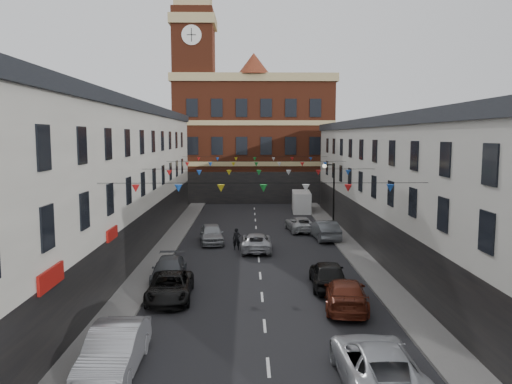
{
  "coord_description": "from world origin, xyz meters",
  "views": [
    {
      "loc": [
        -0.73,
        -29.33,
        8.4
      ],
      "look_at": [
        -0.14,
        6.87,
        4.33
      ],
      "focal_mm": 35.0,
      "sensor_mm": 36.0,
      "label": 1
    }
  ],
  "objects": [
    {
      "name": "car_right_d",
      "position": [
        3.69,
        -2.47,
        0.78
      ],
      "size": [
        2.03,
        4.65,
        1.56
      ],
      "primitive_type": "imported",
      "rotation": [
        0.0,
        0.0,
        3.1
      ],
      "color": "black",
      "rests_on": "ground"
    },
    {
      "name": "civic_building",
      "position": [
        0.0,
        37.95,
        8.14
      ],
      "size": [
        20.6,
        13.3,
        18.5
      ],
      "color": "maroon",
      "rests_on": "ground"
    },
    {
      "name": "car_right_b",
      "position": [
        3.6,
        -13.42,
        0.78
      ],
      "size": [
        2.61,
        5.62,
        1.56
      ],
      "primitive_type": "imported",
      "rotation": [
        0.0,
        0.0,
        3.14
      ],
      "color": "#AAACB2",
      "rests_on": "ground"
    },
    {
      "name": "distant_hill",
      "position": [
        -4.0,
        62.0,
        5.0
      ],
      "size": [
        40.0,
        14.0,
        10.0
      ],
      "primitive_type": "cube",
      "color": "#294D24",
      "rests_on": "ground"
    },
    {
      "name": "car_left_d",
      "position": [
        -5.36,
        -0.86,
        0.65
      ],
      "size": [
        2.05,
        4.6,
        1.31
      ],
      "primitive_type": "imported",
      "rotation": [
        0.0,
        0.0,
        0.05
      ],
      "color": "#46494F",
      "rests_on": "ground"
    },
    {
      "name": "car_left_c",
      "position": [
        -4.76,
        -4.32,
        0.66
      ],
      "size": [
        2.42,
        4.87,
        1.33
      ],
      "primitive_type": "imported",
      "rotation": [
        0.0,
        0.0,
        0.05
      ],
      "color": "black",
      "rests_on": "ground"
    },
    {
      "name": "car_left_e",
      "position": [
        -3.6,
        9.34,
        0.75
      ],
      "size": [
        2.33,
        4.61,
        1.5
      ],
      "primitive_type": "imported",
      "rotation": [
        0.0,
        0.0,
        0.13
      ],
      "color": "#95989D",
      "rests_on": "ground"
    },
    {
      "name": "car_left_b",
      "position": [
        -5.5,
        -12.27,
        0.82
      ],
      "size": [
        1.78,
        5.0,
        1.64
      ],
      "primitive_type": "imported",
      "rotation": [
        0.0,
        0.0,
        0.01
      ],
      "color": "gray",
      "rests_on": "ground"
    },
    {
      "name": "terrace_right",
      "position": [
        11.78,
        1.0,
        4.85
      ],
      "size": [
        8.4,
        56.0,
        9.7
      ],
      "color": "beige",
      "rests_on": "ground"
    },
    {
      "name": "car_right_c",
      "position": [
        4.02,
        -5.75,
        0.72
      ],
      "size": [
        2.61,
        5.18,
        1.44
      ],
      "primitive_type": "imported",
      "rotation": [
        0.0,
        0.0,
        3.02
      ],
      "color": "#602213",
      "rests_on": "ground"
    },
    {
      "name": "clock_tower",
      "position": [
        -7.5,
        35.0,
        14.93
      ],
      "size": [
        5.6,
        5.6,
        30.0
      ],
      "color": "maroon",
      "rests_on": "ground"
    },
    {
      "name": "moving_car",
      "position": [
        -0.12,
        6.68,
        0.66
      ],
      "size": [
        2.25,
        4.78,
        1.32
      ],
      "primitive_type": "imported",
      "rotation": [
        0.0,
        0.0,
        3.13
      ],
      "color": "#ADAFB5",
      "rests_on": "ground"
    },
    {
      "name": "street_lamp",
      "position": [
        6.55,
        14.0,
        3.9
      ],
      "size": [
        1.1,
        0.36,
        6.0
      ],
      "color": "black",
      "rests_on": "ground"
    },
    {
      "name": "ground",
      "position": [
        0.0,
        0.0,
        0.0
      ],
      "size": [
        160.0,
        160.0,
        0.0
      ],
      "primitive_type": "plane",
      "color": "black",
      "rests_on": "ground"
    },
    {
      "name": "pedestrian",
      "position": [
        -1.58,
        6.91,
        0.82
      ],
      "size": [
        0.6,
        0.39,
        1.63
      ],
      "primitive_type": "imported",
      "rotation": [
        0.0,
        0.0,
        0.01
      ],
      "color": "black",
      "rests_on": "ground"
    },
    {
      "name": "white_van",
      "position": [
        5.22,
        25.73,
        1.12
      ],
      "size": [
        2.24,
        5.16,
        2.23
      ],
      "primitive_type": "cube",
      "rotation": [
        0.0,
        0.0,
        -0.06
      ],
      "color": "silver",
      "rests_on": "ground"
    },
    {
      "name": "pavement_left",
      "position": [
        -6.9,
        2.0,
        0.07
      ],
      "size": [
        1.8,
        64.0,
        0.15
      ],
      "primitive_type": "cube",
      "color": "#605E5B",
      "rests_on": "ground"
    },
    {
      "name": "car_right_f",
      "position": [
        3.9,
        14.15,
        0.65
      ],
      "size": [
        2.72,
        4.9,
        1.3
      ],
      "primitive_type": "imported",
      "rotation": [
        0.0,
        0.0,
        3.27
      ],
      "color": "#B4B6B9",
      "rests_on": "ground"
    },
    {
      "name": "pavement_right",
      "position": [
        6.9,
        2.0,
        0.07
      ],
      "size": [
        1.8,
        64.0,
        0.15
      ],
      "primitive_type": "cube",
      "color": "#605E5B",
      "rests_on": "ground"
    },
    {
      "name": "terrace_left",
      "position": [
        -11.78,
        1.0,
        5.35
      ],
      "size": [
        8.4,
        56.0,
        10.7
      ],
      "color": "beige",
      "rests_on": "ground"
    },
    {
      "name": "car_right_e",
      "position": [
        5.5,
        10.64,
        0.79
      ],
      "size": [
        2.13,
        4.93,
        1.58
      ],
      "primitive_type": "imported",
      "rotation": [
        0.0,
        0.0,
        3.24
      ],
      "color": "#52565B",
      "rests_on": "ground"
    }
  ]
}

